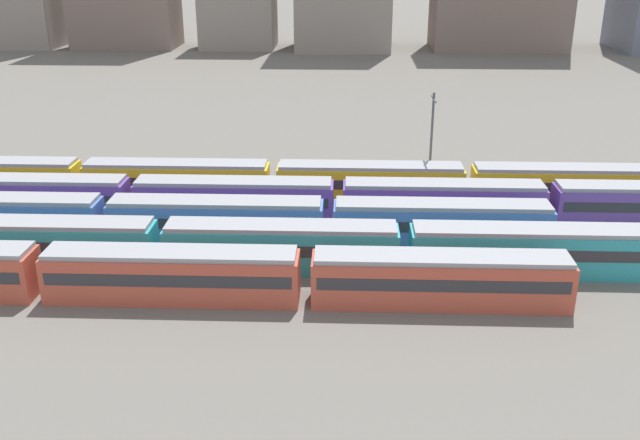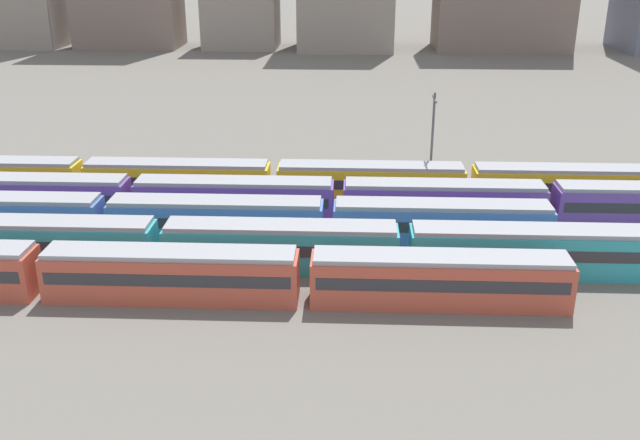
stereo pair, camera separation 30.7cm
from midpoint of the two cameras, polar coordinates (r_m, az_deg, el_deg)
ground_plane at (r=64.81m, az=-19.85°, el=-1.40°), size 600.00×600.00×0.00m
train_track_0 at (r=51.42m, az=-11.96°, el=-4.29°), size 55.80×3.06×3.75m
train_track_1 at (r=56.35m, az=16.25°, el=-2.33°), size 93.60×3.06×3.75m
train_track_2 at (r=60.43m, az=-8.47°, el=-0.00°), size 55.80×3.06×3.75m
train_track_3 at (r=66.75m, az=17.78°, el=1.30°), size 112.50×3.06×3.75m
train_track_4 at (r=70.14m, az=11.66°, el=2.89°), size 112.50×3.06×3.75m
catenary_pole_1 at (r=71.14m, az=8.81°, el=6.50°), size 0.24×3.20×10.16m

